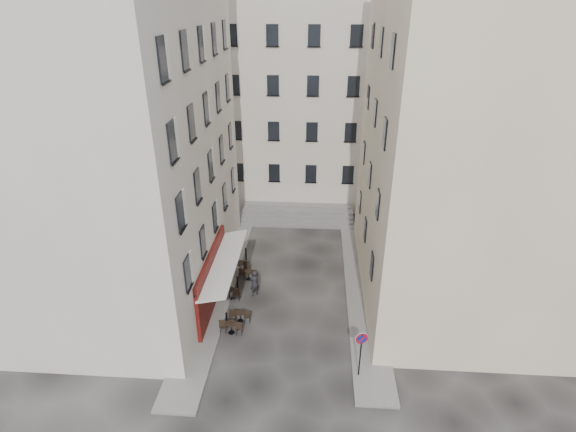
# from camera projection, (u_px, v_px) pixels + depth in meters

# --- Properties ---
(ground) EXTENTS (90.00, 90.00, 0.00)m
(ground) POSITION_uv_depth(u_px,v_px,m) (287.00, 318.00, 25.68)
(ground) COLOR black
(ground) RESTS_ON ground
(sidewalk_left) EXTENTS (2.00, 22.00, 0.12)m
(sidewalk_left) POSITION_uv_depth(u_px,v_px,m) (223.00, 275.00, 29.51)
(sidewalk_left) COLOR slate
(sidewalk_left) RESTS_ON ground
(sidewalk_right) EXTENTS (2.00, 18.00, 0.12)m
(sidewalk_right) POSITION_uv_depth(u_px,v_px,m) (362.00, 289.00, 28.06)
(sidewalk_right) COLOR slate
(sidewalk_right) RESTS_ON ground
(building_left) EXTENTS (12.20, 16.20, 20.60)m
(building_left) POSITION_uv_depth(u_px,v_px,m) (98.00, 123.00, 24.45)
(building_left) COLOR beige
(building_left) RESTS_ON ground
(building_right) EXTENTS (12.20, 14.20, 18.60)m
(building_right) POSITION_uv_depth(u_px,v_px,m) (486.00, 146.00, 24.06)
(building_right) COLOR #C3AE91
(building_right) RESTS_ON ground
(building_back) EXTENTS (18.20, 10.20, 18.60)m
(building_back) POSITION_uv_depth(u_px,v_px,m) (291.00, 89.00, 38.63)
(building_back) COLOR beige
(building_back) RESTS_ON ground
(cafe_storefront) EXTENTS (1.74, 7.30, 3.50)m
(cafe_storefront) POSITION_uv_depth(u_px,v_px,m) (214.00, 277.00, 26.01)
(cafe_storefront) COLOR #4A0A0A
(cafe_storefront) RESTS_ON ground
(stone_steps) EXTENTS (9.00, 3.15, 0.80)m
(stone_steps) POSITION_uv_depth(u_px,v_px,m) (297.00, 215.00, 36.76)
(stone_steps) COLOR slate
(stone_steps) RESTS_ON ground
(bollard_near) EXTENTS (0.12, 0.12, 0.98)m
(bollard_near) POSITION_uv_depth(u_px,v_px,m) (227.00, 319.00, 24.75)
(bollard_near) COLOR black
(bollard_near) RESTS_ON ground
(bollard_mid) EXTENTS (0.12, 0.12, 0.98)m
(bollard_mid) POSITION_uv_depth(u_px,v_px,m) (237.00, 283.00, 27.88)
(bollard_mid) COLOR black
(bollard_mid) RESTS_ON ground
(bollard_far) EXTENTS (0.12, 0.12, 0.98)m
(bollard_far) POSITION_uv_depth(u_px,v_px,m) (246.00, 254.00, 31.01)
(bollard_far) COLOR black
(bollard_far) RESTS_ON ground
(no_parking_sign) EXTENTS (0.59, 0.19, 2.66)m
(no_parking_sign) POSITION_uv_depth(u_px,v_px,m) (361.00, 347.00, 20.88)
(no_parking_sign) COLOR black
(no_parking_sign) RESTS_ON ground
(bistro_table_a) EXTENTS (1.27, 0.59, 0.89)m
(bistro_table_a) POSITION_uv_depth(u_px,v_px,m) (231.00, 326.00, 24.31)
(bistro_table_a) COLOR black
(bistro_table_a) RESTS_ON ground
(bistro_table_b) EXTENTS (1.18, 0.55, 0.83)m
(bistro_table_b) POSITION_uv_depth(u_px,v_px,m) (240.00, 315.00, 25.21)
(bistro_table_b) COLOR black
(bistro_table_b) RESTS_ON ground
(bistro_table_c) EXTENTS (1.31, 0.61, 0.92)m
(bistro_table_c) POSITION_uv_depth(u_px,v_px,m) (229.00, 293.00, 27.04)
(bistro_table_c) COLOR black
(bistro_table_c) RESTS_ON ground
(bistro_table_d) EXTENTS (1.21, 0.57, 0.85)m
(bistro_table_d) POSITION_uv_depth(u_px,v_px,m) (248.00, 274.00, 28.92)
(bistro_table_d) COLOR black
(bistro_table_d) RESTS_ON ground
(bistro_table_e) EXTENTS (1.39, 0.65, 0.97)m
(bistro_table_e) POSITION_uv_depth(u_px,v_px,m) (240.00, 266.00, 29.65)
(bistro_table_e) COLOR black
(bistro_table_e) RESTS_ON ground
(pedestrian) EXTENTS (0.74, 0.74, 1.74)m
(pedestrian) POSITION_uv_depth(u_px,v_px,m) (254.00, 283.00, 27.25)
(pedestrian) COLOR #212327
(pedestrian) RESTS_ON ground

